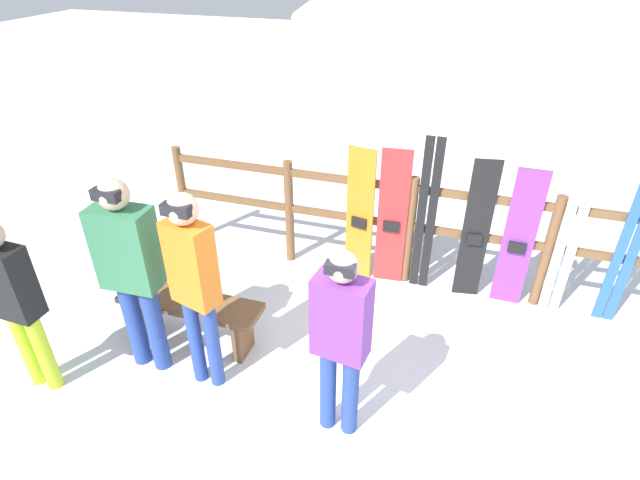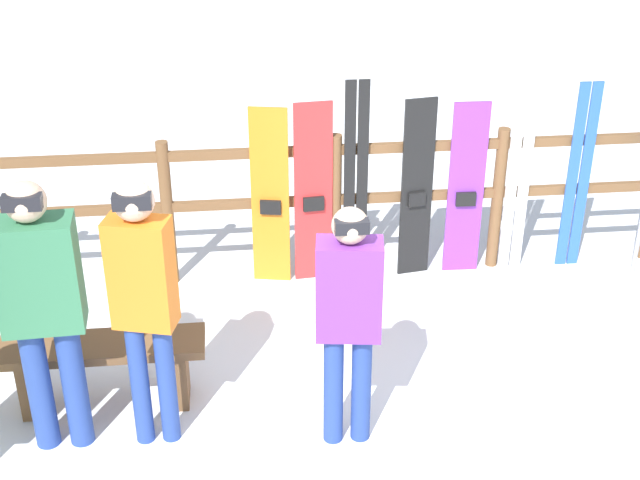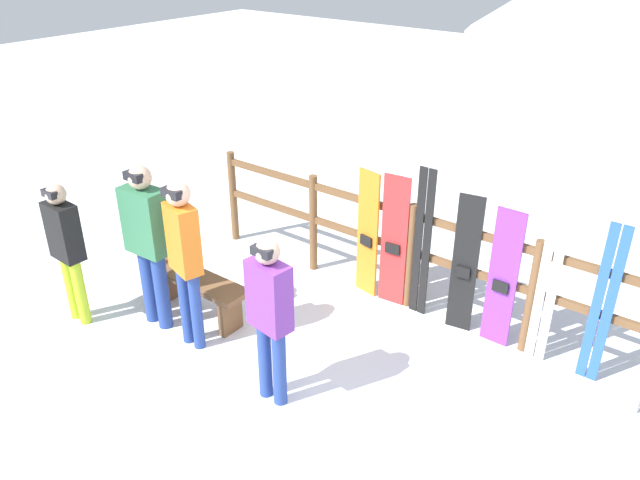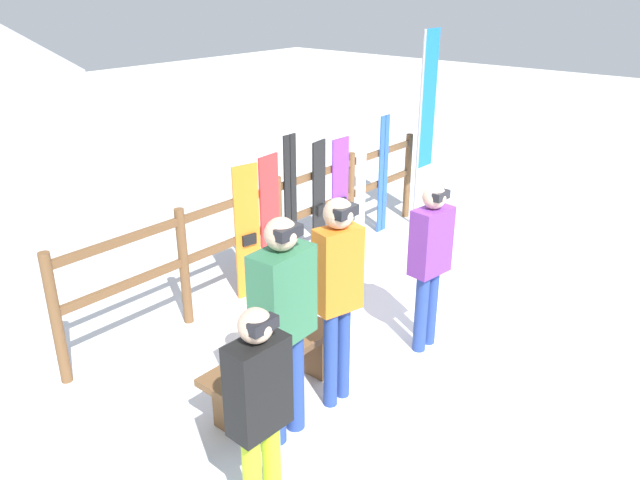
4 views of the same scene
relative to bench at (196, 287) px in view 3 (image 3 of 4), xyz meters
name	(u,v)px [view 3 (image 3 of 4)]	position (x,y,z in m)	size (l,w,h in m)	color
ground_plane	(295,399)	(1.75, -0.41, -0.37)	(40.00, 40.00, 0.00)	white
fence	(411,247)	(1.75, 1.61, 0.38)	(5.60, 0.10, 1.26)	brown
bench	(196,287)	(0.00, 0.00, 0.00)	(1.36, 0.36, 0.50)	brown
person_plaid_green	(148,236)	(-0.24, -0.36, 0.70)	(0.49, 0.28, 1.83)	navy
person_purple	(270,310)	(1.57, -0.52, 0.60)	(0.42, 0.26, 1.65)	navy
person_black	(66,244)	(-0.97, -0.86, 0.58)	(0.39, 0.22, 1.61)	#B7D826
person_orange	(184,251)	(0.36, -0.39, 0.73)	(0.41, 0.29, 1.82)	navy
snowboard_orange	(368,234)	(1.21, 1.55, 0.40)	(0.31, 0.10, 1.53)	orange
snowboard_red	(394,242)	(1.56, 1.55, 0.41)	(0.31, 0.08, 1.56)	red
ski_pair_black	(422,244)	(1.91, 1.56, 0.50)	(0.19, 0.02, 1.73)	black
snowboard_black_stripe	(465,265)	(2.41, 1.55, 0.41)	(0.27, 0.09, 1.56)	black
snowboard_purple	(502,280)	(2.83, 1.55, 0.39)	(0.30, 0.06, 1.52)	purple
ski_pair_white	(547,287)	(3.26, 1.56, 0.47)	(0.19, 0.02, 1.67)	white
ski_pair_blue	(603,306)	(3.78, 1.56, 0.46)	(0.20, 0.02, 1.65)	blue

